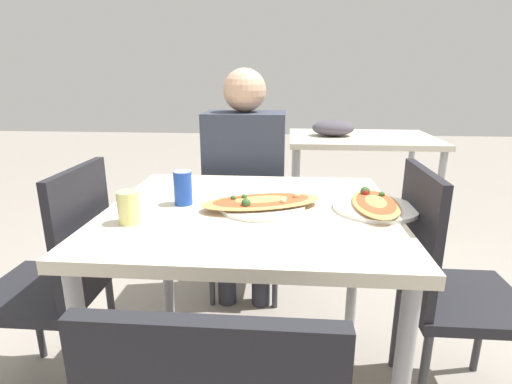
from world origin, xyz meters
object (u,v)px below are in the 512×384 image
(pizza_main, at_px, (262,203))
(pizza_second, at_px, (375,205))
(chair_side_left, at_px, (59,275))
(chair_side_right, at_px, (445,281))
(chair_far_seated, at_px, (247,203))
(drink_glass, at_px, (129,207))
(soda_can, at_px, (183,188))
(person_seated, at_px, (245,169))
(dining_table, at_px, (250,229))

(pizza_main, relative_size, pizza_second, 1.35)
(chair_side_left, height_order, chair_side_right, same)
(chair_far_seated, height_order, pizza_main, chair_far_seated)
(chair_far_seated, distance_m, drink_glass, 1.06)
(pizza_second, bearing_deg, pizza_main, -178.11)
(chair_side_right, distance_m, soda_can, 1.00)
(person_seated, relative_size, pizza_main, 2.67)
(chair_far_seated, height_order, drink_glass, chair_far_seated)
(pizza_main, height_order, soda_can, soda_can)
(soda_can, relative_size, pizza_second, 0.36)
(dining_table, height_order, pizza_second, pizza_second)
(pizza_main, xyz_separation_m, pizza_second, (0.40, 0.01, -0.00))
(dining_table, height_order, person_seated, person_seated)
(dining_table, xyz_separation_m, pizza_second, (0.44, 0.02, 0.10))
(drink_glass, height_order, pizza_second, drink_glass)
(soda_can, bearing_deg, chair_side_right, -3.22)
(chair_side_right, distance_m, pizza_main, 0.71)
(pizza_second, bearing_deg, dining_table, -177.69)
(chair_side_left, bearing_deg, soda_can, -75.34)
(pizza_main, distance_m, soda_can, 0.29)
(chair_side_right, bearing_deg, chair_far_seated, -136.18)
(person_seated, distance_m, pizza_second, 0.85)
(chair_side_left, bearing_deg, chair_far_seated, -34.30)
(person_seated, xyz_separation_m, soda_can, (-0.16, -0.66, 0.08))
(person_seated, bearing_deg, soda_can, 76.50)
(person_seated, xyz_separation_m, pizza_second, (0.53, -0.66, 0.04))
(chair_far_seated, distance_m, pizza_main, 0.85)
(soda_can, bearing_deg, pizza_second, -0.69)
(soda_can, bearing_deg, dining_table, -5.98)
(person_seated, bearing_deg, pizza_second, 128.81)
(chair_far_seated, distance_m, soda_can, 0.84)
(chair_side_left, bearing_deg, person_seated, -38.10)
(pizza_second, bearing_deg, chair_far_seated, 124.42)
(chair_side_left, xyz_separation_m, pizza_main, (0.74, 0.10, 0.26))
(person_seated, height_order, pizza_second, person_seated)
(chair_side_left, xyz_separation_m, soda_can, (0.45, 0.12, 0.31))
(pizza_main, bearing_deg, chair_side_right, -2.77)
(soda_can, xyz_separation_m, pizza_second, (0.69, -0.01, -0.05))
(chair_side_right, bearing_deg, person_seated, -131.87)
(dining_table, height_order, soda_can, soda_can)
(chair_far_seated, bearing_deg, chair_side_left, 55.70)
(pizza_main, relative_size, soda_can, 3.74)
(chair_side_left, height_order, soda_can, chair_side_left)
(drink_glass, bearing_deg, dining_table, 25.25)
(chair_side_left, bearing_deg, pizza_second, -84.54)
(chair_side_right, bearing_deg, drink_glass, -82.09)
(dining_table, relative_size, soda_can, 8.18)
(chair_side_right, xyz_separation_m, pizza_main, (-0.66, 0.03, 0.26))
(chair_side_left, relative_size, pizza_second, 2.63)
(soda_can, height_order, pizza_second, soda_can)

